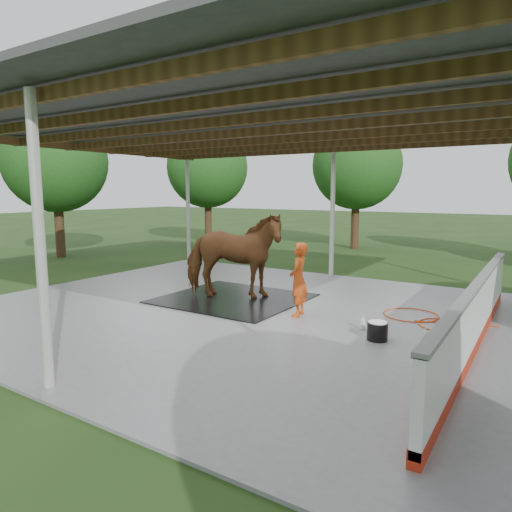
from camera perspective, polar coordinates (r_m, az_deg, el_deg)
The scene contains 12 objects.
ground at distance 10.12m, azimuth -1.37°, elevation -7.01°, with size 100.00×100.00×0.00m, color #1E3814.
concrete_slab at distance 10.12m, azimuth -1.37°, elevation -6.87°, with size 12.00×10.00×0.05m, color slate.
pavilion_structure at distance 9.86m, azimuth -1.45°, elevation 15.83°, with size 12.60×10.60×4.05m.
dasher_board at distance 8.40m, azimuth 25.82°, elevation -6.84°, with size 0.16×8.00×1.15m.
tree_belt at distance 10.44m, azimuth 2.83°, elevation 14.41°, with size 28.00×28.00×5.80m.
rubber_mat at distance 11.13m, azimuth -2.89°, elevation -5.30°, with size 3.23×3.03×0.02m, color black.
horse at distance 10.93m, azimuth -2.93°, elevation 0.05°, with size 1.12×2.45×2.07m, color brown.
handler at distance 9.52m, azimuth 5.33°, elevation -2.94°, with size 0.56×0.37×1.54m, color #C34514.
wash_bucket at distance 8.36m, azimuth 14.93°, elevation -9.01°, with size 0.36×0.36×0.33m.
soap_bottle_a at distance 8.92m, azimuth 13.19°, elevation -8.08°, with size 0.11×0.11×0.28m, color silver.
soap_bottle_b at distance 8.72m, azimuth 20.42°, elevation -9.04°, with size 0.09×0.09×0.20m, color #338CD8.
hose_coil at distance 9.97m, azimuth 20.34°, elevation -7.40°, with size 2.23×1.48×0.02m.
Camera 1 is at (5.48, -8.09, 2.65)m, focal length 32.00 mm.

